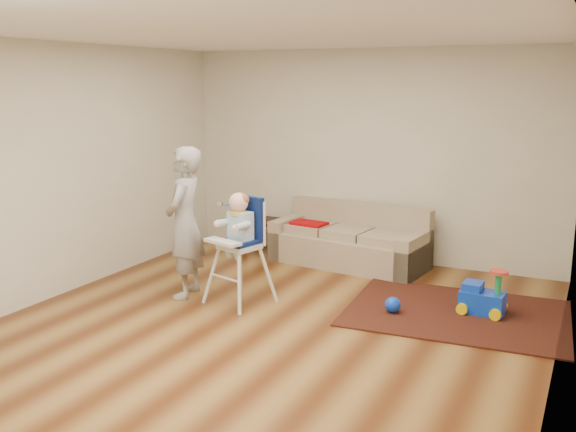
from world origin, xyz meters
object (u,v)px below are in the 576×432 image
at_px(side_table, 264,235).
at_px(adult, 185,223).
at_px(toy_ball, 393,305).
at_px(sofa, 348,236).
at_px(ride_on_toy, 483,291).
at_px(high_chair, 239,250).

distance_m(side_table, adult, 2.08).
bearing_deg(toy_ball, sofa, 125.35).
distance_m(ride_on_toy, high_chair, 2.50).
bearing_deg(high_chair, sofa, 89.84).
relative_size(sofa, high_chair, 1.72).
distance_m(ride_on_toy, adult, 3.15).
height_order(ride_on_toy, adult, adult).
height_order(ride_on_toy, toy_ball, ride_on_toy).
relative_size(side_table, high_chair, 0.38).
bearing_deg(adult, side_table, 169.07).
bearing_deg(toy_ball, high_chair, -166.63).
bearing_deg(sofa, ride_on_toy, -23.09).
xyz_separation_m(side_table, ride_on_toy, (3.11, -1.17, 0.02)).
height_order(sofa, high_chair, high_chair).
bearing_deg(toy_ball, side_table, 145.96).
height_order(toy_ball, adult, adult).
height_order(side_table, adult, adult).
relative_size(side_table, toy_ball, 2.81).
bearing_deg(sofa, adult, -113.92).
distance_m(high_chair, adult, 0.68).
distance_m(side_table, high_chair, 2.10).
height_order(side_table, high_chair, high_chair).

